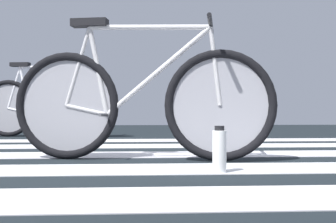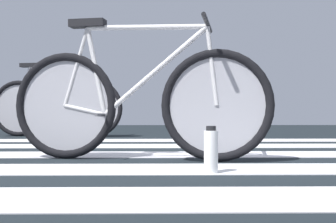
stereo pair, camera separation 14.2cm
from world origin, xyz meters
TOP-DOWN VIEW (x-y plane):
  - ground at (0.00, 0.00)m, footprint 18.00×14.00m
  - crosswalk_markings at (0.04, 0.01)m, footprint 5.41×4.23m
  - bicycle_1_of_2 at (0.09, 0.06)m, footprint 1.71×0.56m
  - bicycle_2_of_2 at (-1.10, 2.61)m, footprint 1.72×0.54m
  - water_bottle at (0.50, -0.53)m, footprint 0.07×0.07m

SIDE VIEW (x-z plane):
  - ground at x=0.00m, z-range 0.00..0.02m
  - crosswalk_markings at x=0.04m, z-range 0.02..0.02m
  - water_bottle at x=0.50m, z-range 0.01..0.26m
  - bicycle_1_of_2 at x=0.09m, z-range -0.06..0.87m
  - bicycle_2_of_2 at x=-1.10m, z-range -0.06..0.87m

